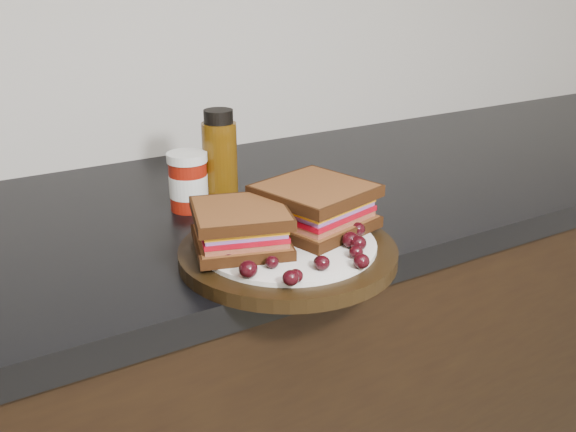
% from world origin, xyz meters
% --- Properties ---
extents(base_cabinets, '(3.96, 0.58, 0.86)m').
position_xyz_m(base_cabinets, '(0.00, 1.70, 0.43)').
color(base_cabinets, black).
rests_on(base_cabinets, ground_plane).
extents(countertop, '(3.98, 0.60, 0.04)m').
position_xyz_m(countertop, '(0.00, 1.70, 0.88)').
color(countertop, black).
rests_on(countertop, base_cabinets).
extents(plate, '(0.28, 0.28, 0.02)m').
position_xyz_m(plate, '(-0.06, 1.46, 0.91)').
color(plate, black).
rests_on(plate, countertop).
extents(sandwich_left, '(0.14, 0.14, 0.05)m').
position_xyz_m(sandwich_left, '(-0.12, 1.48, 0.95)').
color(sandwich_left, brown).
rests_on(sandwich_left, plate).
extents(sandwich_right, '(0.16, 0.16, 0.06)m').
position_xyz_m(sandwich_right, '(-0.01, 1.49, 0.95)').
color(sandwich_right, brown).
rests_on(sandwich_right, plate).
extents(grape_0, '(0.02, 0.02, 0.02)m').
position_xyz_m(grape_0, '(-0.15, 1.40, 0.93)').
color(grape_0, black).
rests_on(grape_0, plate).
extents(grape_1, '(0.02, 0.02, 0.01)m').
position_xyz_m(grape_1, '(-0.12, 1.41, 0.93)').
color(grape_1, black).
rests_on(grape_1, plate).
extents(grape_2, '(0.02, 0.02, 0.02)m').
position_xyz_m(grape_2, '(-0.12, 1.36, 0.93)').
color(grape_2, black).
rests_on(grape_2, plate).
extents(grape_3, '(0.02, 0.02, 0.02)m').
position_xyz_m(grape_3, '(-0.11, 1.37, 0.93)').
color(grape_3, black).
rests_on(grape_3, plate).
extents(grape_4, '(0.02, 0.02, 0.02)m').
position_xyz_m(grape_4, '(-0.07, 1.38, 0.93)').
color(grape_4, black).
rests_on(grape_4, plate).
extents(grape_5, '(0.02, 0.02, 0.01)m').
position_xyz_m(grape_5, '(-0.07, 1.38, 0.93)').
color(grape_5, black).
rests_on(grape_5, plate).
extents(grape_6, '(0.02, 0.02, 0.02)m').
position_xyz_m(grape_6, '(-0.03, 1.36, 0.93)').
color(grape_6, black).
rests_on(grape_6, plate).
extents(grape_7, '(0.02, 0.02, 0.02)m').
position_xyz_m(grape_7, '(-0.02, 1.38, 0.93)').
color(grape_7, black).
rests_on(grape_7, plate).
extents(grape_8, '(0.02, 0.02, 0.02)m').
position_xyz_m(grape_8, '(-0.00, 1.40, 0.93)').
color(grape_8, black).
rests_on(grape_8, plate).
extents(grape_9, '(0.02, 0.02, 0.02)m').
position_xyz_m(grape_9, '(-0.00, 1.41, 0.93)').
color(grape_9, black).
rests_on(grape_9, plate).
extents(grape_10, '(0.02, 0.02, 0.02)m').
position_xyz_m(grape_10, '(0.02, 1.44, 0.93)').
color(grape_10, black).
rests_on(grape_10, plate).
extents(grape_11, '(0.02, 0.02, 0.02)m').
position_xyz_m(grape_11, '(0.00, 1.45, 0.93)').
color(grape_11, black).
rests_on(grape_11, plate).
extents(grape_12, '(0.02, 0.02, 0.02)m').
position_xyz_m(grape_12, '(0.01, 1.47, 0.93)').
color(grape_12, black).
rests_on(grape_12, plate).
extents(grape_13, '(0.02, 0.02, 0.02)m').
position_xyz_m(grape_13, '(0.02, 1.52, 0.93)').
color(grape_13, black).
rests_on(grape_13, plate).
extents(grape_14, '(0.02, 0.02, 0.02)m').
position_xyz_m(grape_14, '(-0.11, 1.52, 0.93)').
color(grape_14, black).
rests_on(grape_14, plate).
extents(grape_15, '(0.02, 0.02, 0.02)m').
position_xyz_m(grape_15, '(-0.10, 1.50, 0.93)').
color(grape_15, black).
rests_on(grape_15, plate).
extents(grape_16, '(0.02, 0.02, 0.02)m').
position_xyz_m(grape_16, '(-0.14, 1.50, 0.93)').
color(grape_16, black).
rests_on(grape_16, plate).
extents(grape_17, '(0.02, 0.02, 0.02)m').
position_xyz_m(grape_17, '(-0.13, 1.48, 0.93)').
color(grape_17, black).
rests_on(grape_17, plate).
extents(grape_18, '(0.02, 0.02, 0.02)m').
position_xyz_m(grape_18, '(-0.16, 1.45, 0.93)').
color(grape_18, black).
rests_on(grape_18, plate).
extents(grape_19, '(0.02, 0.02, 0.02)m').
position_xyz_m(grape_19, '(-0.13, 1.52, 0.93)').
color(grape_19, black).
rests_on(grape_19, plate).
extents(grape_20, '(0.02, 0.02, 0.02)m').
position_xyz_m(grape_20, '(-0.11, 1.47, 0.93)').
color(grape_20, black).
rests_on(grape_20, plate).
extents(grape_21, '(0.02, 0.02, 0.02)m').
position_xyz_m(grape_21, '(-0.11, 1.47, 0.93)').
color(grape_21, black).
rests_on(grape_21, plate).
extents(condiment_jar, '(0.07, 0.07, 0.09)m').
position_xyz_m(condiment_jar, '(-0.10, 1.70, 0.95)').
color(condiment_jar, maroon).
rests_on(condiment_jar, countertop).
extents(oil_bottle, '(0.06, 0.06, 0.15)m').
position_xyz_m(oil_bottle, '(-0.05, 1.70, 0.97)').
color(oil_bottle, '#4C2F07').
rests_on(oil_bottle, countertop).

